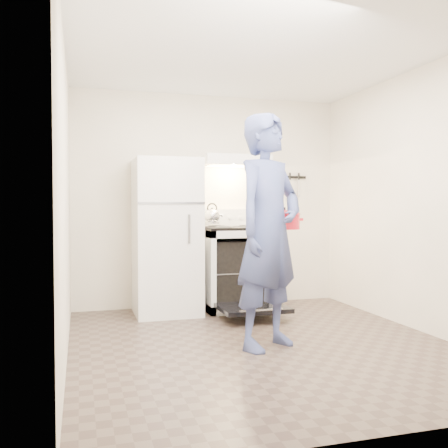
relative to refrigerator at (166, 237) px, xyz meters
The scene contains 15 objects.
floor 1.78m from the refrigerator, 68.20° to the right, with size 3.60×3.60×0.00m, color #4D4036.
back_wall 0.79m from the refrigerator, 31.11° to the left, with size 3.20×0.02×2.50m, color white.
refrigerator is the anchor object (origin of this frame).
stove_body 0.90m from the refrigerator, ahead, with size 0.76×0.65×0.92m, color white.
cooktop 0.81m from the refrigerator, ahead, with size 0.76×0.65×0.03m, color black.
backsplash 0.89m from the refrigerator, 20.94° to the left, with size 0.76×0.07×0.20m, color white.
oven_door 1.23m from the refrigerator, 35.13° to the right, with size 0.70×0.54×0.04m, color black.
oven_rack 0.91m from the refrigerator, ahead, with size 0.60×0.52×0.01m, color slate.
range_hood 1.19m from the refrigerator, ahead, with size 0.76×0.50×0.12m, color white.
knife_strip 1.81m from the refrigerator, 11.61° to the left, with size 0.40×0.02×0.03m, color black.
pizza_stone 0.93m from the refrigerator, ahead, with size 0.36×0.36×0.02m, color olive.
tea_kettle 0.61m from the refrigerator, 12.01° to the left, with size 0.22×0.18×0.27m, color silver, non-canonical shape.
utensil_jar 1.05m from the refrigerator, ahead, with size 0.09×0.09×0.13m, color silver.
person 1.67m from the refrigerator, 68.84° to the right, with size 0.71×0.47×1.96m, color navy.
dutch_oven 1.54m from the refrigerator, 56.06° to the right, with size 0.36×0.29×0.23m, color red, non-canonical shape.
Camera 1 is at (-1.49, -3.99, 1.18)m, focal length 40.00 mm.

